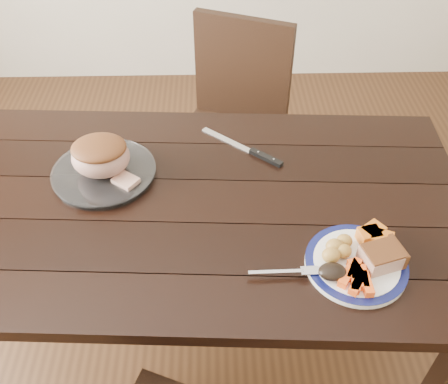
{
  "coord_description": "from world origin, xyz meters",
  "views": [
    {
      "loc": [
        0.05,
        -1.05,
        1.78
      ],
      "look_at": [
        0.08,
        -0.02,
        0.8
      ],
      "focal_mm": 40.0,
      "sensor_mm": 36.0,
      "label": 1
    }
  ],
  "objects_px": {
    "roast_joint": "(101,157)",
    "carving_knife": "(256,153)",
    "pork_slice": "(382,257)",
    "dinner_plate": "(356,264)",
    "fork": "(289,272)",
    "dining_table": "(198,222)",
    "chair_far": "(233,119)",
    "serving_platter": "(104,173)"
  },
  "relations": [
    {
      "from": "serving_platter",
      "to": "pork_slice",
      "type": "xyz_separation_m",
      "value": [
        0.76,
        -0.38,
        0.03
      ]
    },
    {
      "from": "dining_table",
      "to": "carving_knife",
      "type": "bearing_deg",
      "value": 47.81
    },
    {
      "from": "dinner_plate",
      "to": "serving_platter",
      "type": "height_order",
      "value": "serving_platter"
    },
    {
      "from": "serving_platter",
      "to": "roast_joint",
      "type": "bearing_deg",
      "value": 0.0
    },
    {
      "from": "dining_table",
      "to": "dinner_plate",
      "type": "relative_size",
      "value": 6.28
    },
    {
      "from": "serving_platter",
      "to": "carving_knife",
      "type": "xyz_separation_m",
      "value": [
        0.48,
        0.09,
        -0.0
      ]
    },
    {
      "from": "chair_far",
      "to": "dinner_plate",
      "type": "xyz_separation_m",
      "value": [
        0.28,
        -0.99,
        0.23
      ]
    },
    {
      "from": "fork",
      "to": "roast_joint",
      "type": "distance_m",
      "value": 0.66
    },
    {
      "from": "chair_far",
      "to": "dinner_plate",
      "type": "height_order",
      "value": "chair_far"
    },
    {
      "from": "dining_table",
      "to": "serving_platter",
      "type": "xyz_separation_m",
      "value": [
        -0.29,
        0.12,
        0.1
      ]
    },
    {
      "from": "dining_table",
      "to": "fork",
      "type": "relative_size",
      "value": 9.25
    },
    {
      "from": "dinner_plate",
      "to": "carving_knife",
      "type": "xyz_separation_m",
      "value": [
        -0.23,
        0.46,
        -0.0
      ]
    },
    {
      "from": "carving_knife",
      "to": "dining_table",
      "type": "bearing_deg",
      "value": -92.45
    },
    {
      "from": "fork",
      "to": "pork_slice",
      "type": "bearing_deg",
      "value": 4.63
    },
    {
      "from": "pork_slice",
      "to": "fork",
      "type": "relative_size",
      "value": 0.55
    },
    {
      "from": "roast_joint",
      "to": "pork_slice",
      "type": "bearing_deg",
      "value": -26.31
    },
    {
      "from": "chair_far",
      "to": "fork",
      "type": "bearing_deg",
      "value": 117.67
    },
    {
      "from": "dinner_plate",
      "to": "fork",
      "type": "bearing_deg",
      "value": -170.85
    },
    {
      "from": "serving_platter",
      "to": "carving_knife",
      "type": "bearing_deg",
      "value": 10.94
    },
    {
      "from": "dinner_plate",
      "to": "roast_joint",
      "type": "relative_size",
      "value": 1.5
    },
    {
      "from": "carving_knife",
      "to": "serving_platter",
      "type": "bearing_deg",
      "value": -129.33
    },
    {
      "from": "chair_far",
      "to": "pork_slice",
      "type": "distance_m",
      "value": 1.08
    },
    {
      "from": "chair_far",
      "to": "serving_platter",
      "type": "height_order",
      "value": "chair_far"
    },
    {
      "from": "chair_far",
      "to": "dinner_plate",
      "type": "distance_m",
      "value": 1.05
    },
    {
      "from": "dinner_plate",
      "to": "pork_slice",
      "type": "distance_m",
      "value": 0.07
    },
    {
      "from": "dining_table",
      "to": "dinner_plate",
      "type": "xyz_separation_m",
      "value": [
        0.41,
        -0.25,
        0.1
      ]
    },
    {
      "from": "dining_table",
      "to": "chair_far",
      "type": "xyz_separation_m",
      "value": [
        0.14,
        0.73,
        -0.13
      ]
    },
    {
      "from": "fork",
      "to": "carving_knife",
      "type": "height_order",
      "value": "fork"
    },
    {
      "from": "pork_slice",
      "to": "carving_knife",
      "type": "relative_size",
      "value": 0.38
    },
    {
      "from": "roast_joint",
      "to": "carving_knife",
      "type": "distance_m",
      "value": 0.49
    },
    {
      "from": "serving_platter",
      "to": "carving_knife",
      "type": "relative_size",
      "value": 1.2
    },
    {
      "from": "pork_slice",
      "to": "roast_joint",
      "type": "bearing_deg",
      "value": 153.69
    },
    {
      "from": "roast_joint",
      "to": "dinner_plate",
      "type": "bearing_deg",
      "value": -27.86
    },
    {
      "from": "pork_slice",
      "to": "carving_knife",
      "type": "height_order",
      "value": "pork_slice"
    },
    {
      "from": "dinner_plate",
      "to": "chair_far",
      "type": "bearing_deg",
      "value": 105.7
    },
    {
      "from": "pork_slice",
      "to": "dinner_plate",
      "type": "bearing_deg",
      "value": 175.24
    },
    {
      "from": "chair_far",
      "to": "serving_platter",
      "type": "relative_size",
      "value": 3.0
    },
    {
      "from": "serving_platter",
      "to": "roast_joint",
      "type": "distance_m",
      "value": 0.07
    },
    {
      "from": "fork",
      "to": "dining_table",
      "type": "bearing_deg",
      "value": 128.92
    },
    {
      "from": "dining_table",
      "to": "fork",
      "type": "xyz_separation_m",
      "value": [
        0.24,
        -0.28,
        0.11
      ]
    },
    {
      "from": "fork",
      "to": "roast_joint",
      "type": "height_order",
      "value": "roast_joint"
    },
    {
      "from": "fork",
      "to": "carving_knife",
      "type": "distance_m",
      "value": 0.49
    }
  ]
}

